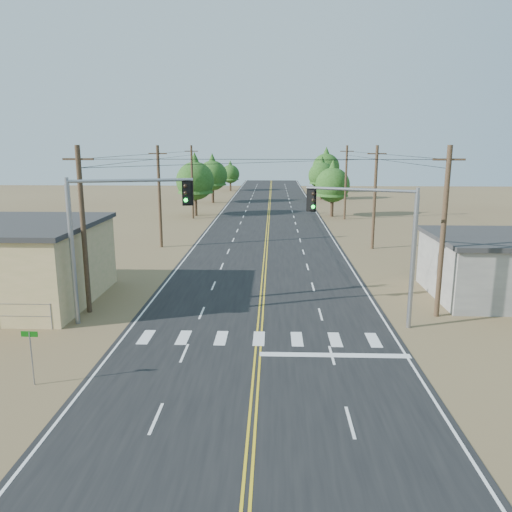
{
  "coord_description": "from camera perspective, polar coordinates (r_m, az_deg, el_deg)",
  "views": [
    {
      "loc": [
        0.72,
        -16.68,
        9.97
      ],
      "look_at": [
        -0.31,
        12.41,
        3.5
      ],
      "focal_mm": 35.0,
      "sensor_mm": 36.0,
      "label": 1
    }
  ],
  "objects": [
    {
      "name": "tree_left_mid",
      "position": [
        88.98,
        -5.01,
        9.49
      ],
      "size": [
        5.22,
        5.22,
        8.7
      ],
      "color": "#3F2D1E",
      "rests_on": "ground"
    },
    {
      "name": "utility_pole_right_mid",
      "position": [
        49.89,
        13.42,
        6.61
      ],
      "size": [
        1.8,
        0.3,
        10.0
      ],
      "color": "#4C3826",
      "rests_on": "ground"
    },
    {
      "name": "utility_pole_left_mid",
      "position": [
        50.19,
        -10.97,
        6.75
      ],
      "size": [
        1.8,
        0.3,
        10.0
      ],
      "color": "#4C3826",
      "rests_on": "ground"
    },
    {
      "name": "ground",
      "position": [
        19.45,
        -0.41,
        -18.31
      ],
      "size": [
        220.0,
        220.0,
        0.0
      ],
      "primitive_type": "plane",
      "color": "olive",
      "rests_on": "ground"
    },
    {
      "name": "street_sign",
      "position": [
        23.26,
        -24.33,
        -9.69
      ],
      "size": [
        0.72,
        0.06,
        2.41
      ],
      "rotation": [
        0.0,
        0.0,
        -0.03
      ],
      "color": "gray",
      "rests_on": "ground"
    },
    {
      "name": "utility_pole_left_far",
      "position": [
        69.76,
        -7.31,
        8.44
      ],
      "size": [
        1.8,
        0.3,
        10.0
      ],
      "color": "#4C3826",
      "rests_on": "ground"
    },
    {
      "name": "tree_left_near",
      "position": [
        72.64,
        -6.98,
        8.95
      ],
      "size": [
        5.45,
        5.45,
        9.08
      ],
      "color": "#3F2D1E",
      "rests_on": "ground"
    },
    {
      "name": "utility_pole_left_near",
      "position": [
        31.18,
        -19.12,
        2.88
      ],
      "size": [
        1.8,
        0.3,
        10.0
      ],
      "color": "#4C3826",
      "rests_on": "ground"
    },
    {
      "name": "signal_mast_left",
      "position": [
        29.05,
        -16.59,
        3.38
      ],
      "size": [
        6.72,
        2.01,
        8.3
      ],
      "rotation": [
        0.0,
        0.0,
        0.26
      ],
      "color": "gray",
      "rests_on": "ground"
    },
    {
      "name": "utility_pole_right_near",
      "position": [
        30.69,
        20.6,
        2.63
      ],
      "size": [
        1.8,
        0.3,
        10.0
      ],
      "color": "#4C3826",
      "rests_on": "ground"
    },
    {
      "name": "tree_right_near",
      "position": [
        72.11,
        8.76,
        8.41
      ],
      "size": [
        4.88,
        4.88,
        8.14
      ],
      "color": "#3F2D1E",
      "rests_on": "ground"
    },
    {
      "name": "signal_mast_right",
      "position": [
        28.4,
        14.11,
        2.6
      ],
      "size": [
        5.85,
        2.62,
        7.79
      ],
      "rotation": [
        0.0,
        0.0,
        -0.4
      ],
      "color": "gray",
      "rests_on": "ground"
    },
    {
      "name": "tree_right_far",
      "position": [
        110.89,
        8.01,
        10.34
      ],
      "size": [
        5.85,
        5.85,
        9.74
      ],
      "color": "#3F2D1E",
      "rests_on": "ground"
    },
    {
      "name": "tree_right_mid",
      "position": [
        95.2,
        7.51,
        9.42
      ],
      "size": [
        4.9,
        4.9,
        8.16
      ],
      "color": "#3F2D1E",
      "rests_on": "ground"
    },
    {
      "name": "tree_left_far",
      "position": [
        112.75,
        -2.96,
        9.55
      ],
      "size": [
        4.07,
        4.07,
        6.78
      ],
      "color": "#3F2D1E",
      "rests_on": "ground"
    },
    {
      "name": "utility_pole_right_far",
      "position": [
        69.54,
        10.22,
        8.33
      ],
      "size": [
        1.8,
        0.3,
        10.0
      ],
      "color": "#4C3826",
      "rests_on": "ground"
    },
    {
      "name": "road",
      "position": [
        47.74,
        1.12,
        0.48
      ],
      "size": [
        15.0,
        200.0,
        0.02
      ],
      "primitive_type": "cube",
      "color": "black",
      "rests_on": "ground"
    }
  ]
}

